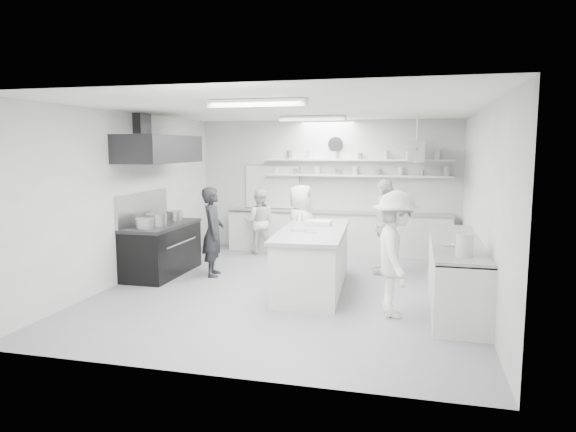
% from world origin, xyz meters
% --- Properties ---
extents(floor, '(6.00, 7.00, 0.02)m').
position_xyz_m(floor, '(0.00, 0.00, -0.01)').
color(floor, gray).
rests_on(floor, ground).
extents(ceiling, '(6.00, 7.00, 0.02)m').
position_xyz_m(ceiling, '(0.00, 0.00, 3.01)').
color(ceiling, white).
rests_on(ceiling, wall_back).
extents(wall_back, '(6.00, 0.04, 3.00)m').
position_xyz_m(wall_back, '(0.00, 3.50, 1.50)').
color(wall_back, silver).
rests_on(wall_back, floor).
extents(wall_front, '(6.00, 0.04, 3.00)m').
position_xyz_m(wall_front, '(0.00, -3.50, 1.50)').
color(wall_front, silver).
rests_on(wall_front, floor).
extents(wall_left, '(0.04, 7.00, 3.00)m').
position_xyz_m(wall_left, '(-3.00, 0.00, 1.50)').
color(wall_left, silver).
rests_on(wall_left, floor).
extents(wall_right, '(0.04, 7.00, 3.00)m').
position_xyz_m(wall_right, '(3.00, 0.00, 1.50)').
color(wall_right, silver).
rests_on(wall_right, floor).
extents(stove, '(0.80, 1.80, 0.90)m').
position_xyz_m(stove, '(-2.60, 0.40, 0.45)').
color(stove, black).
rests_on(stove, floor).
extents(exhaust_hood, '(0.85, 2.00, 0.50)m').
position_xyz_m(exhaust_hood, '(-2.60, 0.40, 2.35)').
color(exhaust_hood, '#272729').
rests_on(exhaust_hood, wall_left).
extents(back_counter, '(5.00, 0.60, 0.92)m').
position_xyz_m(back_counter, '(0.30, 3.20, 0.46)').
color(back_counter, silver).
rests_on(back_counter, floor).
extents(shelf_lower, '(4.20, 0.26, 0.04)m').
position_xyz_m(shelf_lower, '(0.70, 3.37, 1.75)').
color(shelf_lower, silver).
rests_on(shelf_lower, wall_back).
extents(shelf_upper, '(4.20, 0.26, 0.04)m').
position_xyz_m(shelf_upper, '(0.70, 3.37, 2.10)').
color(shelf_upper, silver).
rests_on(shelf_upper, wall_back).
extents(pass_through_window, '(1.30, 0.04, 1.00)m').
position_xyz_m(pass_through_window, '(-1.30, 3.48, 1.45)').
color(pass_through_window, black).
rests_on(pass_through_window, wall_back).
extents(wall_clock, '(0.32, 0.05, 0.32)m').
position_xyz_m(wall_clock, '(0.20, 3.46, 2.45)').
color(wall_clock, white).
rests_on(wall_clock, wall_back).
extents(right_counter, '(0.74, 3.30, 0.94)m').
position_xyz_m(right_counter, '(2.65, -0.20, 0.47)').
color(right_counter, silver).
rests_on(right_counter, floor).
extents(pot_rack, '(0.30, 1.60, 0.40)m').
position_xyz_m(pot_rack, '(2.00, 2.40, 2.30)').
color(pot_rack, '#A3A3A3').
rests_on(pot_rack, ceiling).
extents(light_fixture_front, '(1.30, 0.25, 0.10)m').
position_xyz_m(light_fixture_front, '(0.00, -1.80, 2.94)').
color(light_fixture_front, silver).
rests_on(light_fixture_front, ceiling).
extents(light_fixture_rear, '(1.30, 0.25, 0.10)m').
position_xyz_m(light_fixture_rear, '(0.00, 1.80, 2.94)').
color(light_fixture_rear, silver).
rests_on(light_fixture_rear, ceiling).
extents(prep_island, '(1.16, 2.70, 0.97)m').
position_xyz_m(prep_island, '(0.36, 0.09, 0.49)').
color(prep_island, silver).
rests_on(prep_island, floor).
extents(stove_pot, '(0.39, 0.39, 0.27)m').
position_xyz_m(stove_pot, '(-2.60, 0.22, 1.04)').
color(stove_pot, '#A3A3A3').
rests_on(stove_pot, stove).
extents(cook_stove, '(0.55, 0.69, 1.66)m').
position_xyz_m(cook_stove, '(-1.62, 0.53, 0.83)').
color(cook_stove, black).
rests_on(cook_stove, floor).
extents(cook_back, '(0.80, 0.68, 1.45)m').
position_xyz_m(cook_back, '(-1.39, 2.69, 0.73)').
color(cook_back, silver).
rests_on(cook_back, floor).
extents(cook_island_left, '(0.59, 0.86, 1.68)m').
position_xyz_m(cook_island_left, '(-0.10, 1.21, 0.84)').
color(cook_island_left, silver).
rests_on(cook_island_left, floor).
extents(cook_island_right, '(0.58, 1.10, 1.79)m').
position_xyz_m(cook_island_right, '(1.46, 1.50, 0.89)').
color(cook_island_right, silver).
rests_on(cook_island_right, floor).
extents(cook_right, '(0.84, 1.24, 1.79)m').
position_xyz_m(cook_right, '(1.77, -1.03, 0.89)').
color(cook_right, silver).
rests_on(cook_right, floor).
extents(bowl_island_a, '(0.25, 0.25, 0.06)m').
position_xyz_m(bowl_island_a, '(0.15, -0.09, 1.00)').
color(bowl_island_a, '#A3A3A3').
rests_on(bowl_island_a, prep_island).
extents(bowl_island_b, '(0.26, 0.26, 0.07)m').
position_xyz_m(bowl_island_b, '(0.39, -0.25, 1.00)').
color(bowl_island_b, silver).
rests_on(bowl_island_b, prep_island).
extents(bowl_right, '(0.28, 0.28, 0.05)m').
position_xyz_m(bowl_right, '(2.50, -0.63, 0.97)').
color(bowl_right, silver).
rests_on(bowl_right, right_counter).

